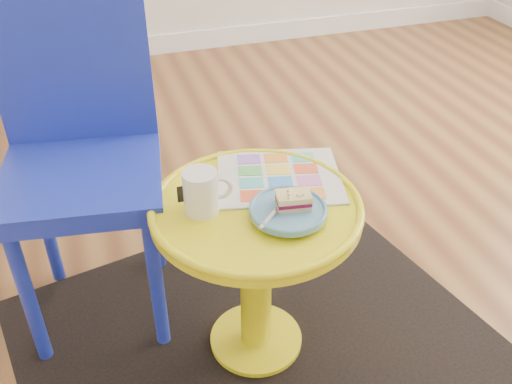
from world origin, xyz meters
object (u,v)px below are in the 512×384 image
object	(u,v)px
chair	(80,145)
mug	(202,191)
side_table	(256,249)
plate	(288,211)
newspaper	(279,177)

from	to	relation	value
chair	mug	distance (m)	0.43
chair	side_table	bearing A→B (deg)	-33.83
chair	plate	distance (m)	0.62
mug	newspaper	bearing A→B (deg)	26.38
chair	newspaper	bearing A→B (deg)	-19.20
newspaper	plate	bearing A→B (deg)	-88.96
side_table	chair	world-z (taller)	chair
newspaper	mug	distance (m)	0.25
plate	side_table	bearing A→B (deg)	129.03
side_table	chair	size ratio (longest dim) A/B	0.55
chair	mug	xyz separation A→B (m)	(0.26, -0.34, 0.01)
newspaper	side_table	bearing A→B (deg)	-120.11
side_table	mug	bearing A→B (deg)	171.22
side_table	plate	size ratio (longest dim) A/B	2.85
mug	plate	distance (m)	0.21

